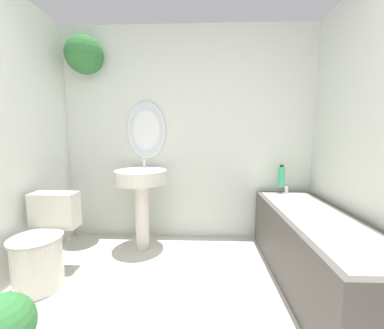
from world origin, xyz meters
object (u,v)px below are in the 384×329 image
bathtub (317,250)px  shampoo_bottle (281,176)px  toilet (43,247)px  pedestal_sink (141,188)px

bathtub → shampoo_bottle: (-0.05, 0.76, 0.46)m
toilet → bathtub: size_ratio=0.43×
shampoo_bottle → toilet: bearing=-159.7°
bathtub → shampoo_bottle: 0.89m
pedestal_sink → bathtub: size_ratio=0.57×
bathtub → toilet: bearing=-178.8°
pedestal_sink → shampoo_bottle: bearing=7.0°
pedestal_sink → toilet: bearing=-137.2°
shampoo_bottle → pedestal_sink: bearing=-173.0°
pedestal_sink → shampoo_bottle: 1.52m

